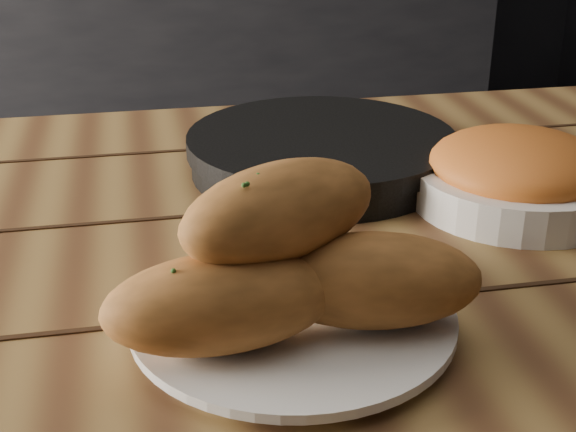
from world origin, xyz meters
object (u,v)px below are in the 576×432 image
object	(u,v)px
skillet	(323,152)
bowl	(518,174)
table	(332,337)
bread_rolls	(286,257)
plate	(293,320)

from	to	relation	value
skillet	bowl	distance (m)	0.22
bowl	skillet	bearing A→B (deg)	143.03
table	skillet	world-z (taller)	skillet
bread_rolls	skillet	size ratio (longest dim) A/B	0.65
table	bowl	bearing A→B (deg)	17.28
table	bowl	size ratio (longest dim) A/B	6.22
plate	table	bearing A→B (deg)	63.11
plate	bread_rolls	bearing A→B (deg)	-149.04
bread_rolls	skillet	bearing A→B (deg)	72.07
bowl	bread_rolls	bearing A→B (deg)	-144.97
table	bread_rolls	xyz separation A→B (m)	(-0.07, -0.13, 0.17)
bread_rolls	plate	bearing A→B (deg)	30.96
bread_rolls	skillet	distance (m)	0.35
bowl	table	bearing A→B (deg)	-162.72
bread_rolls	bowl	distance (m)	0.35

